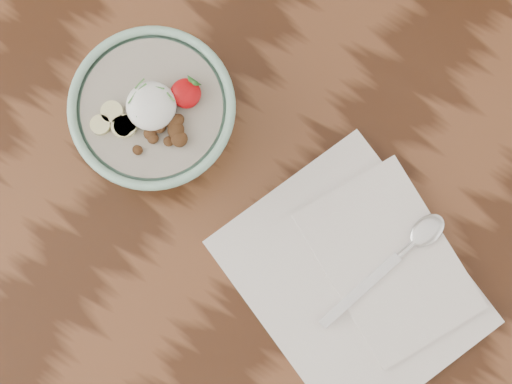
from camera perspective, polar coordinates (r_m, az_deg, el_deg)
table at (r=93.92cm, az=4.22°, el=-3.01°), size 160.00×90.00×75.00cm
breakfast_bowl at (r=80.90cm, az=-7.97°, el=6.10°), size 18.07×18.07×12.25cm
napkin at (r=84.27cm, az=8.30°, el=-6.76°), size 34.13×30.87×1.73cm
spoon at (r=83.99cm, az=12.26°, el=-4.20°), size 6.84×18.61×0.98cm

